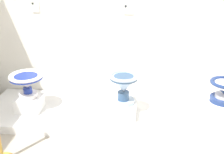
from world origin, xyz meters
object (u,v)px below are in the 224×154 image
(antique_toilet_broad_patterned, at_px, (224,89))
(plinth_block_broad_patterned, at_px, (221,108))
(plinth_block_central_ornate, at_px, (29,103))
(info_placard_first, at_px, (35,7))
(info_placard_second, at_px, (129,9))
(antique_toilet_rightmost, at_px, (124,84))
(antique_toilet_central_ornate, at_px, (27,81))
(plinth_block_rightmost, at_px, (123,109))

(antique_toilet_broad_patterned, bearing_deg, plinth_block_broad_patterned, -90.00)
(plinth_block_central_ornate, height_order, plinth_block_broad_patterned, plinth_block_central_ornate)
(info_placard_first, bearing_deg, plinth_block_central_ornate, -87.84)
(info_placard_second, bearing_deg, antique_toilet_broad_patterned, -19.54)
(antique_toilet_rightmost, distance_m, info_placard_first, 1.55)
(plinth_block_broad_patterned, xyz_separation_m, antique_toilet_broad_patterned, (0.00, 0.00, 0.25))
(plinth_block_central_ornate, xyz_separation_m, info_placard_second, (1.19, 0.58, 1.09))
(plinth_block_central_ornate, xyz_separation_m, antique_toilet_central_ornate, (-0.00, -0.00, 0.30))
(antique_toilet_rightmost, bearing_deg, info_placard_second, 88.92)
(antique_toilet_central_ornate, relative_size, plinth_block_rightmost, 1.04)
(plinth_block_broad_patterned, distance_m, info_placard_first, 2.67)
(antique_toilet_broad_patterned, bearing_deg, plinth_block_central_ornate, -176.03)
(antique_toilet_central_ornate, xyz_separation_m, antique_toilet_rightmost, (1.18, 0.02, 0.01))
(plinth_block_rightmost, distance_m, info_placard_first, 1.74)
(plinth_block_central_ornate, distance_m, plinth_block_broad_patterned, 2.38)
(plinth_block_central_ornate, height_order, info_placard_second, info_placard_second)
(info_placard_first, bearing_deg, antique_toilet_broad_patterned, -9.93)
(info_placard_first, bearing_deg, plinth_block_broad_patterned, -9.93)
(plinth_block_broad_patterned, height_order, antique_toilet_broad_patterned, antique_toilet_broad_patterned)
(plinth_block_central_ornate, height_order, info_placard_first, info_placard_first)
(plinth_block_rightmost, distance_m, antique_toilet_rightmost, 0.32)
(antique_toilet_rightmost, height_order, info_placard_second, info_placard_second)
(antique_toilet_rightmost, xyz_separation_m, info_placard_second, (0.01, 0.57, 0.78))
(antique_toilet_central_ornate, bearing_deg, antique_toilet_broad_patterned, 3.97)
(plinth_block_central_ornate, relative_size, plinth_block_rightmost, 0.77)
(plinth_block_central_ornate, distance_m, plinth_block_rightmost, 1.18)
(antique_toilet_rightmost, height_order, info_placard_first, info_placard_first)
(plinth_block_rightmost, height_order, info_placard_second, info_placard_second)
(antique_toilet_rightmost, distance_m, plinth_block_broad_patterned, 1.24)
(plinth_block_rightmost, height_order, antique_toilet_rightmost, antique_toilet_rightmost)
(plinth_block_broad_patterned, distance_m, info_placard_second, 1.67)
(plinth_block_broad_patterned, xyz_separation_m, info_placard_first, (-2.39, 0.42, 1.11))
(plinth_block_broad_patterned, height_order, info_placard_second, info_placard_second)
(antique_toilet_central_ornate, height_order, info_placard_first, info_placard_first)
(antique_toilet_central_ornate, bearing_deg, info_placard_second, 26.10)
(plinth_block_central_ornate, xyz_separation_m, info_placard_first, (-0.02, 0.58, 1.10))
(antique_toilet_broad_patterned, bearing_deg, plinth_block_rightmost, -172.98)
(info_placard_first, height_order, info_placard_second, info_placard_first)
(antique_toilet_broad_patterned, distance_m, info_placard_first, 2.58)
(plinth_block_central_ornate, distance_m, antique_toilet_rightmost, 1.22)
(info_placard_first, distance_m, info_placard_second, 1.21)
(antique_toilet_rightmost, relative_size, plinth_block_broad_patterned, 1.03)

